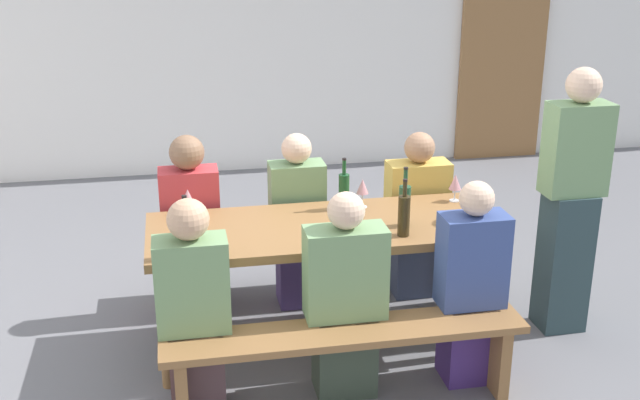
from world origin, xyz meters
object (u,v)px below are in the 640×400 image
object	(u,v)px
tasting_table	(320,238)
seated_guest_near_1	(345,302)
wooden_door	(503,58)
wine_glass_0	(188,197)
bench_near	(345,346)
seated_guest_far_2	(416,219)
bench_far	(301,243)
seated_guest_near_2	(470,288)
wine_bottle_1	(404,215)
wine_bottle_3	(405,205)
seated_guest_far_1	(297,225)
wine_bottle_2	(344,190)
wine_glass_1	(362,187)
seated_guest_near_0	(194,311)
wine_bottle_0	(186,234)
wine_glass_2	(455,183)
standing_host	(570,207)

from	to	relation	value
tasting_table	seated_guest_near_1	size ratio (longest dim) A/B	1.74
wooden_door	wine_glass_0	size ratio (longest dim) A/B	13.75
bench_near	seated_guest_far_2	size ratio (longest dim) A/B	1.66
bench_far	seated_guest_far_2	size ratio (longest dim) A/B	1.66
bench_far	seated_guest_near_2	world-z (taller)	seated_guest_near_2
bench_far	seated_guest_near_1	xyz separation A→B (m)	(0.03, -1.22, 0.17)
bench_near	wine_bottle_1	distance (m)	0.80
wooden_door	bench_far	world-z (taller)	wooden_door
tasting_table	wine_bottle_3	distance (m)	0.52
tasting_table	wine_bottle_1	size ratio (longest dim) A/B	6.00
wooden_door	seated_guest_far_1	distance (m)	3.95
seated_guest_far_2	wine_bottle_2	bearing A→B (deg)	-61.89
seated_guest_far_2	seated_guest_near_2	bearing A→B (deg)	-1.88
bench_near	wine_glass_0	world-z (taller)	wine_glass_0
wine_bottle_2	wine_glass_0	bearing A→B (deg)	174.60
wine_glass_1	seated_guest_near_0	size ratio (longest dim) A/B	0.16
seated_guest_far_2	seated_guest_near_0	bearing A→B (deg)	-54.51
tasting_table	wine_bottle_1	world-z (taller)	wine_bottle_1
bench_far	seated_guest_far_1	xyz separation A→B (m)	(-0.05, -0.15, 0.19)
bench_near	wine_bottle_3	world-z (taller)	wine_bottle_3
wooden_door	wine_bottle_0	bearing A→B (deg)	-131.27
tasting_table	wine_glass_2	xyz separation A→B (m)	(0.89, 0.24, 0.20)
wine_bottle_1	standing_host	size ratio (longest dim) A/B	0.20
bench_near	seated_guest_near_2	xyz separation A→B (m)	(0.71, 0.15, 0.19)
wine_bottle_1	seated_guest_near_2	world-z (taller)	seated_guest_near_2
wine_bottle_2	wine_bottle_1	bearing A→B (deg)	-64.23
wine_bottle_1	seated_guest_far_2	bearing A→B (deg)	67.01
seated_guest_far_2	wine_bottle_1	bearing A→B (deg)	-22.99
tasting_table	wine_glass_1	world-z (taller)	wine_glass_1
bench_near	seated_guest_near_0	bearing A→B (deg)	168.62
bench_near	seated_guest_near_2	size ratio (longest dim) A/B	1.63
wooden_door	wine_bottle_1	size ratio (longest dim) A/B	6.45
wine_bottle_1	seated_guest_near_1	xyz separation A→B (m)	(-0.39, -0.29, -0.35)
tasting_table	wine_glass_1	distance (m)	0.44
seated_guest_near_2	standing_host	xyz separation A→B (m)	(0.77, 0.44, 0.25)
wine_bottle_1	wine_glass_2	distance (m)	0.67
wine_bottle_1	seated_guest_near_0	world-z (taller)	seated_guest_near_0
bench_far	wine_glass_2	bearing A→B (deg)	-26.58
wooden_door	bench_near	xyz separation A→B (m)	(-2.56, -4.15, -0.70)
wooden_door	seated_guest_far_2	world-z (taller)	wooden_door
seated_guest_near_0	standing_host	world-z (taller)	standing_host
tasting_table	wine_glass_0	distance (m)	0.82
bench_far	wine_glass_0	size ratio (longest dim) A/B	12.14
wine_bottle_0	wine_glass_0	world-z (taller)	wine_bottle_0
wine_bottle_0	seated_guest_near_1	bearing A→B (deg)	-15.37
wine_glass_0	standing_host	bearing A→B (deg)	-10.48
bench_near	wine_bottle_0	bearing A→B (deg)	154.15
tasting_table	seated_guest_near_0	size ratio (longest dim) A/B	1.71
wine_bottle_0	wine_bottle_3	xyz separation A→B (m)	(1.22, 0.21, -0.00)
bench_far	wine_bottle_1	bearing A→B (deg)	-65.56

